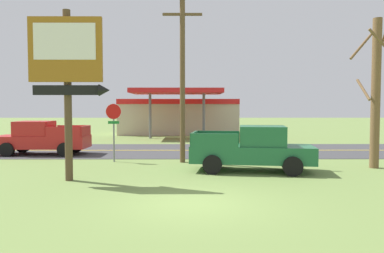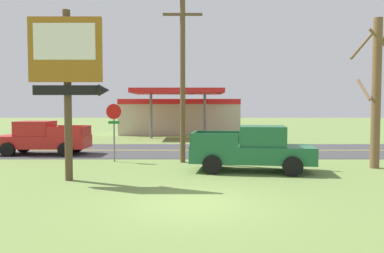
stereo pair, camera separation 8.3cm
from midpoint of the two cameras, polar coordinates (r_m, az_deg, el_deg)
The scene contains 10 objects.
ground_plane at distance 10.83m, azimuth 0.25°, elevation -11.76°, with size 180.00×180.00×0.00m, color olive.
road_asphalt at distance 23.63m, azimuth 0.09°, elevation -3.72°, with size 140.00×8.00×0.02m, color #3D3D3F.
road_centre_line at distance 23.63m, azimuth 0.09°, elevation -3.69°, with size 126.00×0.20×0.01m, color gold.
motel_sign at distance 14.50m, azimuth -18.55°, elevation 8.80°, with size 2.96×0.54×6.36m.
stop_sign at distance 19.05m, azimuth -11.88°, elevation 0.70°, with size 0.80×0.08×2.95m.
utility_pole at distance 18.52m, azimuth -1.36°, elevation 8.85°, with size 2.17×0.26×8.64m.
bare_tree at distance 18.64m, azimuth 26.66°, elevation 5.05°, with size 1.86×1.89×6.75m.
gas_station at distance 38.60m, azimuth -1.84°, elevation 1.74°, with size 12.00×11.50×4.40m.
pickup_green_parked_on_lawn at distance 16.13m, azimuth 9.55°, elevation -3.45°, with size 5.43×2.82×1.96m.
pickup_red_on_road at distance 23.25m, azimuth -22.08°, elevation -1.68°, with size 5.20×2.24×1.96m.
Camera 2 is at (-0.01, -10.47, 2.75)m, focal length 34.50 mm.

